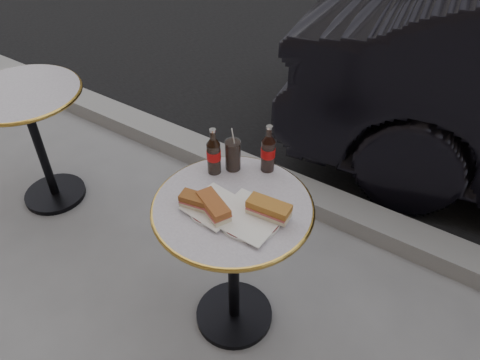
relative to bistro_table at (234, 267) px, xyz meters
The scene contains 13 objects.
ground 0.37m from the bistro_table, ahead, with size 80.00×80.00×0.00m, color gray.
asphalt_road 5.01m from the bistro_table, 90.00° to the left, with size 40.00×8.00×0.00m, color black.
curb 0.95m from the bistro_table, 90.00° to the left, with size 40.00×0.20×0.12m, color gray.
bistro_table is the anchor object (origin of this frame).
bistro_table_second 1.40m from the bistro_table, behind, with size 0.62×0.62×0.73m, color #BAB2C4, non-canonical shape.
plate_left 0.38m from the bistro_table, 128.83° to the right, with size 0.20×0.20×0.01m, color white.
plate_right 0.39m from the bistro_table, 17.26° to the right, with size 0.23×0.23×0.01m, color silver.
sandwich_left_a 0.42m from the bistro_table, 136.91° to the right, with size 0.14×0.06×0.05m, color brown.
sandwich_left_b 0.41m from the bistro_table, 108.70° to the right, with size 0.16×0.07×0.05m, color #9A5127.
sandwich_right 0.43m from the bistro_table, ahead, with size 0.16×0.07×0.06m, color #AD6D2C.
cola_bottle_left 0.52m from the bistro_table, 144.76° to the left, with size 0.06×0.06×0.21m, color black, non-canonical shape.
cola_bottle_right 0.54m from the bistro_table, 90.34° to the left, with size 0.06×0.06×0.21m, color black, non-canonical shape.
cola_glass 0.49m from the bistro_table, 123.86° to the left, with size 0.07×0.07×0.13m, color black.
Camera 1 is at (0.73, -1.05, 1.95)m, focal length 35.00 mm.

